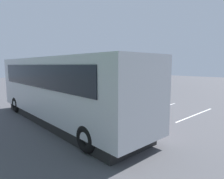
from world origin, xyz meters
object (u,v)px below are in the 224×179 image
Objects in this scene: parked_motorcycle_silver at (71,101)px; stunt_motorcycle at (115,85)px; spectator_centre at (88,93)px; spectator_left at (94,95)px; traffic_cone at (122,97)px; tour_bus at (62,90)px; spectator_far_left at (109,97)px.

stunt_motorcycle reaches higher than parked_motorcycle_silver.
spectator_centre is 0.84× the size of parked_motorcycle_silver.
spectator_centre reaches higher than parked_motorcycle_silver.
spectator_centre is (0.95, -0.23, -0.02)m from spectator_left.
spectator_centre is at bearing 95.78° from traffic_cone.
tour_bus reaches higher than spectator_far_left.
spectator_centre reaches higher than traffic_cone.
spectator_centre is at bearing -145.97° from parked_motorcycle_silver.
tour_bus is 2.72m from spectator_left.
parked_motorcycle_silver reaches higher than traffic_cone.
stunt_motorcycle is at bearing -62.93° from tour_bus.
spectator_left is at bearing 7.63° from spectator_far_left.
spectator_centre is (1.59, -2.80, -0.62)m from tour_bus.
tour_bus is 17.12× the size of traffic_cone.
tour_bus is at bearing 119.52° from spectator_centre.
stunt_motorcycle is at bearing -57.54° from spectator_left.
traffic_cone is at bearing -71.85° from spectator_left.
stunt_motorcycle is 3.01× the size of traffic_cone.
traffic_cone is at bearing -97.23° from parked_motorcycle_silver.
tour_bus is 6.26× the size of spectator_far_left.
spectator_centre is (2.18, -0.06, -0.01)m from spectator_far_left.
spectator_left is 4.36m from traffic_cone.
spectator_far_left is at bearing -102.28° from tour_bus.
parked_motorcycle_silver is at bearing 34.03° from spectator_centre.
spectator_left is 6.41m from stunt_motorcycle.
tour_bus is 2.87m from spectator_far_left.
tour_bus is 3.53m from parked_motorcycle_silver.
spectator_far_left is at bearing 131.73° from stunt_motorcycle.
parked_motorcycle_silver is at bearing 12.38° from spectator_left.
tour_bus is at bearing 139.80° from parked_motorcycle_silver.
spectator_far_left is 2.18m from spectator_centre.
parked_motorcycle_silver is (0.96, 0.65, -0.54)m from spectator_centre.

